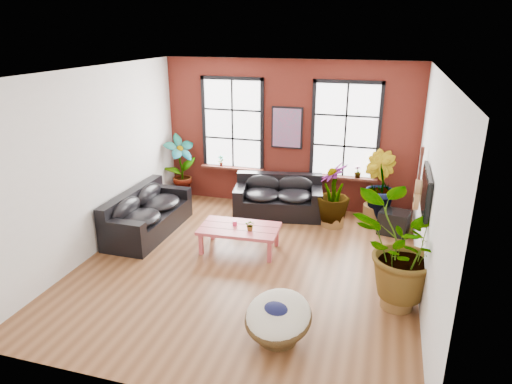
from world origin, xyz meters
The scene contains 19 objects.
room centered at (0.00, 0.15, 1.75)m, with size 6.04×6.54×3.54m.
sofa_back centered at (-0.04, 2.59, 0.42)m, with size 2.14×1.31×0.92m.
sofa_left centered at (-2.51, 0.83, 0.41)m, with size 0.98×2.32×0.91m.
coffee_table centered at (-0.33, 0.59, 0.44)m, with size 1.57×0.95×0.59m.
papasan_chair centered at (1.05, -1.89, 0.37)m, with size 1.14×1.15×0.71m.
poster centered at (0.00, 3.18, 1.95)m, with size 0.74×0.06×0.98m.
tv_wall_unit centered at (2.93, 0.60, 1.54)m, with size 0.13×1.86×1.20m.
media_box centered at (2.58, 2.26, 0.25)m, with size 0.69×0.61×0.50m.
pot_back_left centered at (-2.62, 2.81, 0.17)m, with size 0.55×0.55×0.34m.
pot_back_right centered at (2.17, 2.79, 0.20)m, with size 0.71×0.71×0.40m.
pot_right_wall centered at (2.66, -0.57, 0.19)m, with size 0.56×0.56×0.37m.
pot_mid centered at (1.28, 2.29, 0.18)m, with size 0.60×0.60×0.36m.
floor_plant_back_left centered at (-2.61, 2.83, 0.92)m, with size 0.81×0.55×1.54m, color #236019.
floor_plant_back_right centered at (2.19, 2.81, 0.88)m, with size 0.81×0.65×1.47m, color #236019.
floor_plant_right_wall centered at (2.63, -0.56, 0.98)m, with size 1.47×1.28×1.64m, color #236019.
floor_plant_mid centered at (1.26, 2.29, 0.79)m, with size 0.73×0.73×1.30m, color #236019.
table_plant centered at (-0.08, 0.50, 0.60)m, with size 0.20×0.17×0.22m, color #236019.
sill_plant_left centered at (-1.65, 3.13, 1.04)m, with size 0.14×0.10×0.27m, color #236019.
sill_plant_right centered at (1.70, 3.13, 1.04)m, with size 0.15×0.15×0.27m, color #236019.
Camera 1 is at (2.25, -7.12, 4.16)m, focal length 32.00 mm.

